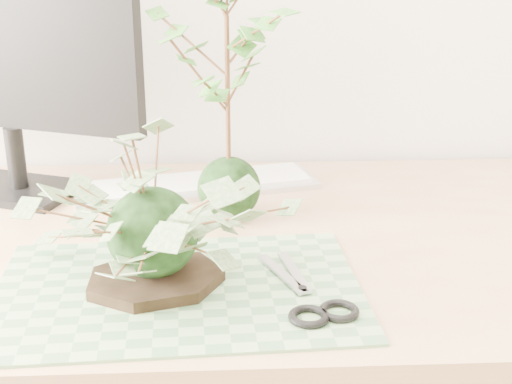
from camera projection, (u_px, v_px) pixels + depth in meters
desk at (239, 287)px, 1.09m from camera, size 1.60×0.70×0.74m
cutting_mat at (178, 290)px, 0.90m from camera, size 0.47×0.33×0.00m
stone_dish at (155, 279)px, 0.90m from camera, size 0.22×0.22×0.01m
ivy_kokedama at (150, 192)px, 0.86m from camera, size 0.36×0.36×0.23m
maple_kokedama at (227, 32)px, 1.03m from camera, size 0.28×0.28×0.41m
keyboard at (197, 185)px, 1.25m from camera, size 0.44×0.22×0.02m
monitor at (4, 51)px, 1.15m from camera, size 0.46×0.21×0.42m
scissors at (309, 304)px, 0.85m from camera, size 0.10×0.20×0.01m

